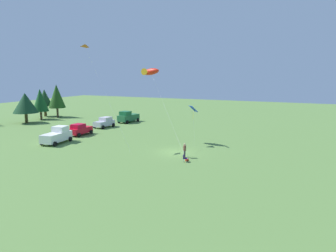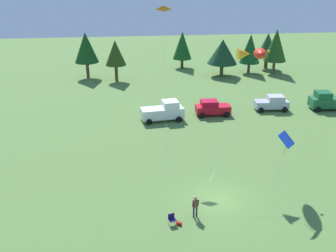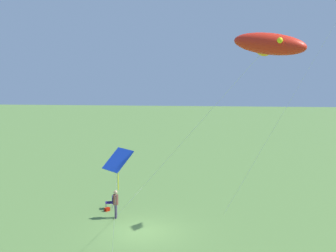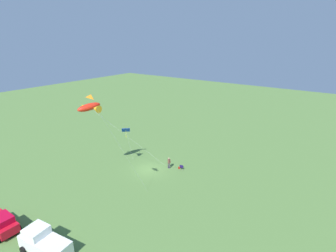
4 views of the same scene
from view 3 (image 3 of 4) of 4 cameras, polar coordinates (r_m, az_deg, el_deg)
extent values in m
plane|color=#557A3A|center=(27.01, -3.02, -12.71)|extent=(160.00, 160.00, 0.00)
cylinder|color=#393048|center=(29.09, -6.41, -10.36)|extent=(0.14, 0.14, 0.85)
cylinder|color=#393048|center=(29.30, -6.36, -10.23)|extent=(0.14, 0.14, 0.85)
cylinder|color=brown|center=(28.98, -6.41, -8.91)|extent=(0.37, 0.37, 0.62)
sphere|color=tan|center=(28.85, -6.42, -8.03)|extent=(0.24, 0.24, 0.24)
cylinder|color=brown|center=(28.79, -6.57, -8.96)|extent=(0.13, 0.10, 0.55)
cylinder|color=brown|center=(29.17, -6.48, -8.74)|extent=(0.15, 0.10, 0.56)
cube|color=#1D1151|center=(31.01, -7.19, -9.24)|extent=(0.59, 0.59, 0.04)
cube|color=#1D1151|center=(30.97, -6.78, -8.87)|extent=(0.47, 0.17, 0.40)
cylinder|color=#A5A8AD|center=(30.86, -7.55, -9.74)|extent=(0.03, 0.03, 0.42)
cylinder|color=#A5A8AD|center=(31.26, -7.59, -9.51)|extent=(0.03, 0.03, 0.42)
cylinder|color=#A5A8AD|center=(30.89, -6.76, -9.71)|extent=(0.03, 0.03, 0.42)
cylinder|color=#A5A8AD|center=(31.29, -6.82, -9.49)|extent=(0.03, 0.03, 0.42)
cube|color=#A71405|center=(30.68, -7.43, -10.04)|extent=(0.39, 0.37, 0.22)
ellipsoid|color=red|center=(20.55, 12.31, 9.76)|extent=(1.87, 3.35, 1.27)
cone|color=#F9AC20|center=(21.93, 11.85, 9.62)|extent=(1.08, 0.97, 0.97)
sphere|color=yellow|center=(19.75, 13.49, 10.13)|extent=(0.24, 0.24, 0.24)
cylinder|color=silver|center=(24.18, 1.25, -2.56)|extent=(6.77, 8.23, 10.20)
cylinder|color=#4C3823|center=(29.25, -6.52, -11.13)|extent=(0.04, 0.04, 0.01)
cube|color=blue|center=(21.00, -6.14, -4.13)|extent=(1.53, 1.53, 0.88)
cylinder|color=yellow|center=(21.17, -6.11, -6.11)|extent=(0.04, 0.04, 1.24)
cylinder|color=silver|center=(22.07, -6.52, -10.41)|extent=(0.79, 0.54, 5.11)
cylinder|color=silver|center=(28.72, 14.08, 1.98)|extent=(0.54, 7.06, 13.34)
cylinder|color=#4C3823|center=(30.01, 6.81, -10.65)|extent=(0.04, 0.04, 0.01)
camera|label=1|loc=(65.74, -12.65, 8.03)|focal=35.00mm
camera|label=2|loc=(44.19, -38.46, 15.88)|focal=42.00mm
camera|label=4|loc=(53.78, 31.97, 16.47)|focal=28.00mm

